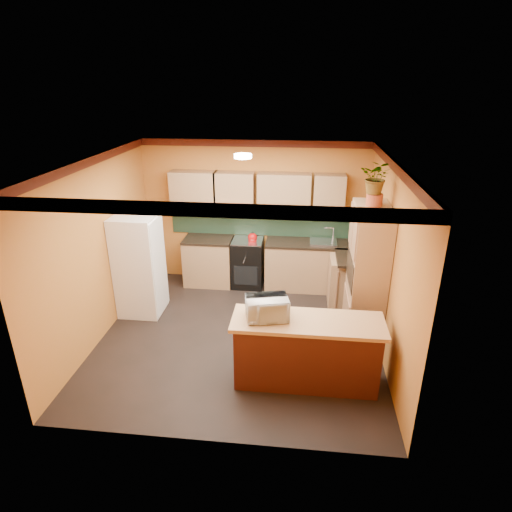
{
  "coord_description": "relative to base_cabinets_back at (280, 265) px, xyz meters",
  "views": [
    {
      "loc": [
        0.87,
        -5.59,
        3.7
      ],
      "look_at": [
        0.21,
        0.45,
        1.17
      ],
      "focal_mm": 30.0,
      "sensor_mm": 36.0,
      "label": 1
    }
  ],
  "objects": [
    {
      "name": "room_shell",
      "position": [
        -0.5,
        -1.52,
        1.65
      ],
      "size": [
        4.24,
        4.24,
        2.72
      ],
      "color": "black",
      "rests_on": "ground"
    },
    {
      "name": "base_cabinets_back",
      "position": [
        0.0,
        0.0,
        0.0
      ],
      "size": [
        3.65,
        0.6,
        0.88
      ],
      "primitive_type": "cube",
      "color": "tan",
      "rests_on": "ground"
    },
    {
      "name": "countertop_back",
      "position": [
        0.0,
        -0.0,
        0.46
      ],
      "size": [
        3.65,
        0.62,
        0.04
      ],
      "primitive_type": "cube",
      "color": "black",
      "rests_on": "base_cabinets_back"
    },
    {
      "name": "stove",
      "position": [
        -0.62,
        -0.0,
        0.02
      ],
      "size": [
        0.58,
        0.58,
        0.91
      ],
      "primitive_type": "cube",
      "color": "black",
      "rests_on": "ground"
    },
    {
      "name": "kettle",
      "position": [
        -0.52,
        -0.05,
        0.56
      ],
      "size": [
        0.19,
        0.19,
        0.18
      ],
      "primitive_type": null,
      "rotation": [
        0.0,
        0.0,
        0.14
      ],
      "color": "#B50C0C",
      "rests_on": "stove"
    },
    {
      "name": "sink",
      "position": [
        0.78,
        0.0,
        0.5
      ],
      "size": [
        0.48,
        0.4,
        0.03
      ],
      "primitive_type": "cube",
      "color": "silver",
      "rests_on": "countertop_back"
    },
    {
      "name": "base_cabinets_right",
      "position": [
        1.28,
        -0.63,
        0.0
      ],
      "size": [
        0.6,
        0.8,
        0.88
      ],
      "primitive_type": "cube",
      "color": "tan",
      "rests_on": "ground"
    },
    {
      "name": "countertop_right",
      "position": [
        1.28,
        -0.63,
        0.46
      ],
      "size": [
        0.62,
        0.8,
        0.04
      ],
      "primitive_type": "cube",
      "color": "black",
      "rests_on": "base_cabinets_right"
    },
    {
      "name": "fridge",
      "position": [
        -2.27,
        -1.2,
        0.41
      ],
      "size": [
        0.68,
        0.66,
        1.7
      ],
      "primitive_type": "cube",
      "color": "white",
      "rests_on": "ground"
    },
    {
      "name": "pantry",
      "position": [
        1.33,
        -1.67,
        0.61
      ],
      "size": [
        0.48,
        0.9,
        2.1
      ],
      "primitive_type": "cube",
      "color": "tan",
      "rests_on": "ground"
    },
    {
      "name": "fern_pot",
      "position": [
        1.33,
        -1.62,
        1.74
      ],
      "size": [
        0.22,
        0.22,
        0.16
      ],
      "primitive_type": "cylinder",
      "color": "#A34327",
      "rests_on": "pantry"
    },
    {
      "name": "fern",
      "position": [
        1.33,
        -1.62,
        2.05
      ],
      "size": [
        0.51,
        0.49,
        0.45
      ],
      "primitive_type": "imported",
      "rotation": [
        0.0,
        0.0,
        -0.42
      ],
      "color": "tan",
      "rests_on": "fern_pot"
    },
    {
      "name": "breakfast_bar",
      "position": [
        0.49,
        -2.77,
        0.0
      ],
      "size": [
        1.8,
        0.55,
        0.88
      ],
      "primitive_type": "cube",
      "color": "#4D2212",
      "rests_on": "ground"
    },
    {
      "name": "bar_top",
      "position": [
        0.49,
        -2.77,
        0.47
      ],
      "size": [
        1.9,
        0.65,
        0.05
      ],
      "primitive_type": "cube",
      "color": "tan",
      "rests_on": "breakfast_bar"
    },
    {
      "name": "microwave",
      "position": [
        -0.02,
        -2.77,
        0.63
      ],
      "size": [
        0.58,
        0.46,
        0.29
      ],
      "primitive_type": "imported",
      "rotation": [
        0.0,
        0.0,
        0.23
      ],
      "color": "white",
      "rests_on": "bar_top"
    }
  ]
}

